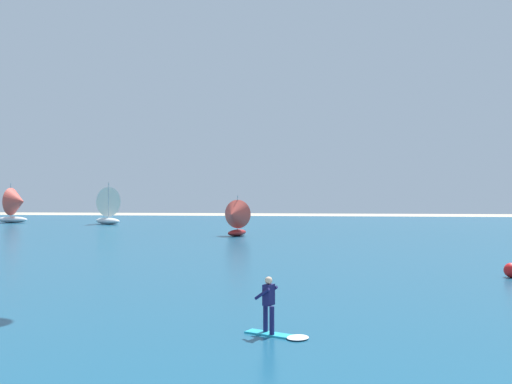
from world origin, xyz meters
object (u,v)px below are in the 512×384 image
sailboat_leading (235,217)px  marker_buoy (511,270)px  kitesurfer (274,314)px  sailboat_outermost (16,205)px  sailboat_far_left (105,205)px

sailboat_leading → marker_buoy: 30.03m
marker_buoy → kitesurfer: bearing=-129.8°
sailboat_outermost → marker_buoy: bearing=-43.0°
sailboat_far_left → sailboat_outermost: (-12.75, 1.95, -0.04)m
sailboat_outermost → sailboat_far_left: bearing=-8.7°
sailboat_leading → marker_buoy: size_ratio=5.39×
sailboat_far_left → marker_buoy: sailboat_far_left is taller
kitesurfer → sailboat_far_left: sailboat_far_left is taller
kitesurfer → sailboat_outermost: sailboat_outermost is taller
sailboat_far_left → sailboat_leading: sailboat_far_left is taller
kitesurfer → sailboat_leading: size_ratio=0.53×
sailboat_leading → sailboat_outermost: 38.09m
sailboat_far_left → kitesurfer: bearing=-65.5°
marker_buoy → sailboat_leading: bearing=124.0°
sailboat_far_left → marker_buoy: size_ratio=7.54×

